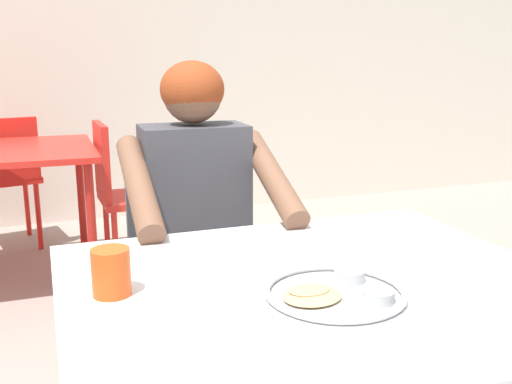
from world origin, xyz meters
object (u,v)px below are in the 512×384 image
object	(u,v)px
chair_red_right	(124,188)
chair_red_far	(3,172)
drinking_cup	(111,270)
table_background_red	(3,165)
thali_tray	(336,292)
diner_foreground	(202,214)
table_foreground	(316,311)
chair_foreground	(188,256)

from	to	relation	value
chair_red_right	chair_red_far	distance (m)	0.91
drinking_cup	chair_red_right	distance (m)	2.11
chair_red_right	chair_red_far	size ratio (longest dim) A/B	1.01
table_background_red	chair_red_right	distance (m)	0.63
thali_tray	diner_foreground	bearing A→B (deg)	96.00
table_foreground	chair_red_far	xyz separation A→B (m)	(-0.79, 2.79, -0.15)
drinking_cup	chair_red_right	size ratio (longest dim) A/B	0.12
drinking_cup	table_foreground	bearing A→B (deg)	-10.40
diner_foreground	table_background_red	distance (m)	1.64
drinking_cup	chair_red_far	bearing A→B (deg)	97.50
table_foreground	drinking_cup	size ratio (longest dim) A/B	11.01
thali_tray	diner_foreground	size ratio (longest dim) A/B	0.24
thali_tray	diner_foreground	world-z (taller)	diner_foreground
drinking_cup	diner_foreground	size ratio (longest dim) A/B	0.08
drinking_cup	chair_red_far	distance (m)	2.75
table_background_red	chair_red_far	size ratio (longest dim) A/B	1.09
table_foreground	chair_red_right	distance (m)	2.16
table_foreground	diner_foreground	bearing A→B (deg)	97.12
thali_tray	chair_red_right	bearing A→B (deg)	93.42
drinking_cup	chair_foreground	bearing A→B (deg)	66.56
chair_foreground	chair_red_far	world-z (taller)	chair_foreground
table_foreground	chair_red_right	xyz separation A→B (m)	(-0.14, 2.15, -0.17)
chair_red_far	drinking_cup	bearing A→B (deg)	-82.50
table_foreground	diner_foreground	size ratio (longest dim) A/B	0.92
diner_foreground	chair_foreground	bearing A→B (deg)	89.13
chair_foreground	diner_foreground	size ratio (longest dim) A/B	0.72
chair_foreground	chair_red_right	world-z (taller)	chair_foreground
drinking_cup	table_background_red	distance (m)	2.11
diner_foreground	chair_red_far	xyz separation A→B (m)	(-0.70, 2.12, -0.21)
table_background_red	table_foreground	bearing A→B (deg)	-71.00
table_foreground	drinking_cup	xyz separation A→B (m)	(-0.43, 0.08, 0.12)
drinking_cup	table_background_red	world-z (taller)	drinking_cup
thali_tray	chair_red_right	distance (m)	2.26
drinking_cup	chair_red_far	xyz separation A→B (m)	(-0.36, 2.71, -0.28)
thali_tray	table_background_red	distance (m)	2.38
chair_red_far	chair_foreground	bearing A→B (deg)	-69.58
table_foreground	diner_foreground	distance (m)	0.67
chair_red_right	diner_foreground	bearing A→B (deg)	-87.90
table_foreground	table_background_red	xyz separation A→B (m)	(-0.75, 2.16, -0.00)
chair_foreground	drinking_cup	bearing A→B (deg)	-113.44
chair_foreground	chair_red_far	distance (m)	2.03
chair_red_right	table_foreground	bearing A→B (deg)	-86.34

